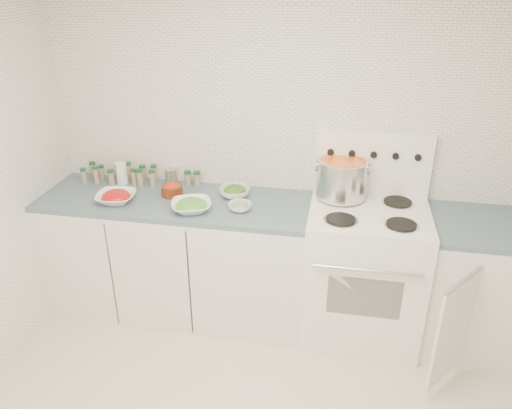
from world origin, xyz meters
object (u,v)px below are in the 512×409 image
bowl_tomato (116,197)px  stock_pot (342,177)px  stove (364,268)px  bowl_snowpea (191,206)px

bowl_tomato → stock_pot: bearing=10.5°
stock_pot → bowl_tomato: stock_pot is taller
stove → stock_pot: size_ratio=3.86×
bowl_tomato → bowl_snowpea: same height
stock_pot → bowl_snowpea: bearing=-161.8°
stove → bowl_tomato: stove is taller
bowl_tomato → bowl_snowpea: size_ratio=0.88×
stove → stock_pot: (-0.19, 0.16, 0.59)m
stock_pot → bowl_snowpea: size_ratio=1.07×
bowl_snowpea → stove: bearing=7.3°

